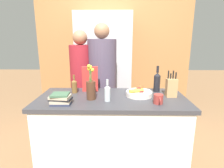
% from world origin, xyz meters
% --- Properties ---
extents(kitchen_island, '(1.54, 0.72, 0.92)m').
position_xyz_m(kitchen_island, '(0.00, 0.00, 0.46)').
color(kitchen_island, silver).
rests_on(kitchen_island, ground_plane).
extents(back_wall_wood, '(2.74, 0.12, 2.60)m').
position_xyz_m(back_wall_wood, '(0.00, 1.61, 1.30)').
color(back_wall_wood, '#9E6B3D').
rests_on(back_wall_wood, ground_plane).
extents(refrigerator, '(0.87, 0.63, 1.90)m').
position_xyz_m(refrigerator, '(-0.15, 1.25, 0.95)').
color(refrigerator, '#B7B7BC').
rests_on(refrigerator, ground_plane).
extents(fruit_bowl, '(0.28, 0.28, 0.10)m').
position_xyz_m(fruit_bowl, '(0.29, 0.06, 0.96)').
color(fruit_bowl, silver).
rests_on(fruit_bowl, kitchen_island).
extents(knife_block, '(0.11, 0.09, 0.27)m').
position_xyz_m(knife_block, '(0.62, 0.04, 1.02)').
color(knife_block, tan).
rests_on(knife_block, kitchen_island).
extents(flower_vase, '(0.09, 0.09, 0.35)m').
position_xyz_m(flower_vase, '(-0.21, -0.06, 1.03)').
color(flower_vase, '#4C2D1E').
rests_on(flower_vase, kitchen_island).
extents(cereal_box, '(0.18, 0.08, 0.28)m').
position_xyz_m(cereal_box, '(-0.25, 0.24, 1.06)').
color(cereal_box, red).
rests_on(cereal_box, kitchen_island).
extents(coffee_mug, '(0.09, 0.13, 0.09)m').
position_xyz_m(coffee_mug, '(0.44, -0.18, 0.96)').
color(coffee_mug, '#99332D').
rests_on(coffee_mug, kitchen_island).
extents(book_stack, '(0.21, 0.16, 0.10)m').
position_xyz_m(book_stack, '(-0.47, -0.22, 0.97)').
color(book_stack, '#2D334C').
rests_on(book_stack, kitchen_island).
extents(bottle_oil, '(0.07, 0.07, 0.30)m').
position_xyz_m(bottle_oil, '(0.51, 0.22, 1.04)').
color(bottle_oil, black).
rests_on(bottle_oil, kitchen_island).
extents(bottle_vinegar, '(0.06, 0.06, 0.20)m').
position_xyz_m(bottle_vinegar, '(-0.42, 0.16, 1.00)').
color(bottle_vinegar, brown).
rests_on(bottle_vinegar, kitchen_island).
extents(bottle_wine, '(0.06, 0.06, 0.22)m').
position_xyz_m(bottle_wine, '(-0.04, -0.11, 1.00)').
color(bottle_wine, '#B2BCC1').
rests_on(bottle_wine, kitchen_island).
extents(person_at_sink, '(0.30, 0.30, 1.62)m').
position_xyz_m(person_at_sink, '(-0.42, 0.62, 0.92)').
color(person_at_sink, '#383842').
rests_on(person_at_sink, ground_plane).
extents(person_in_blue, '(0.38, 0.38, 1.70)m').
position_xyz_m(person_in_blue, '(-0.14, 0.61, 0.95)').
color(person_in_blue, '#383842').
rests_on(person_in_blue, ground_plane).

